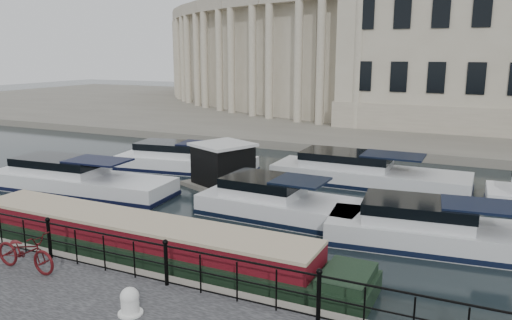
{
  "coord_description": "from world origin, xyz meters",
  "views": [
    {
      "loc": [
        6.99,
        -11.85,
        6.32
      ],
      "look_at": [
        0.5,
        2.0,
        3.0
      ],
      "focal_mm": 35.0,
      "sensor_mm": 36.0,
      "label": 1
    }
  ],
  "objects": [
    {
      "name": "civic_building",
      "position": [
        -1.0,
        34.71,
        7.04
      ],
      "size": [
        53.55,
        31.84,
        16.85
      ],
      "color": "#ADA38C",
      "rests_on": "far_bank"
    },
    {
      "name": "far_bank",
      "position": [
        0.0,
        39.0,
        0.28
      ],
      "size": [
        120.0,
        42.0,
        0.55
      ],
      "primitive_type": "cube",
      "color": "#6B665B",
      "rests_on": "ground_plane"
    },
    {
      "name": "railing",
      "position": [
        0.0,
        -2.25,
        1.2
      ],
      "size": [
        24.14,
        0.14,
        1.22
      ],
      "color": "black",
      "rests_on": "near_quay"
    },
    {
      "name": "mooring_bollard",
      "position": [
        0.09,
        -3.79,
        0.85
      ],
      "size": [
        0.57,
        0.57,
        0.64
      ],
      "color": "silver",
      "rests_on": "near_quay"
    },
    {
      "name": "harbour_hut",
      "position": [
        -4.24,
        8.41,
        0.95
      ],
      "size": [
        4.17,
        3.89,
        2.2
      ],
      "rotation": [
        0.0,
        0.0,
        -0.42
      ],
      "color": "#6B665B",
      "rests_on": "ground_plane"
    },
    {
      "name": "ground_plane",
      "position": [
        0.0,
        0.0,
        0.0
      ],
      "size": [
        160.0,
        160.0,
        0.0
      ],
      "primitive_type": "plane",
      "color": "black",
      "rests_on": "ground"
    },
    {
      "name": "bicycle",
      "position": [
        -3.94,
        -3.13,
        1.09
      ],
      "size": [
        2.07,
        0.73,
        1.08
      ],
      "primitive_type": "imported",
      "rotation": [
        0.0,
        0.0,
        1.56
      ],
      "color": "#490D10",
      "rests_on": "near_quay"
    },
    {
      "name": "narrowboat",
      "position": [
        -2.78,
        0.01,
        0.37
      ],
      "size": [
        15.13,
        2.18,
        1.55
      ],
      "rotation": [
        0.0,
        0.0,
        -0.01
      ],
      "color": "black",
      "rests_on": "ground_plane"
    },
    {
      "name": "cabin_cruisers",
      "position": [
        -0.44,
        8.01,
        0.37
      ],
      "size": [
        28.03,
        9.98,
        1.99
      ],
      "color": "silver",
      "rests_on": "ground_plane"
    }
  ]
}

